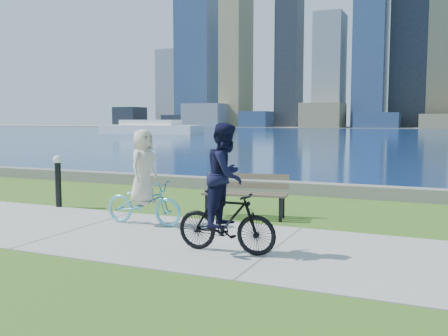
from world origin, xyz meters
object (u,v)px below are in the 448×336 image
(park_bench, at_px, (246,191))
(cyclist_woman, at_px, (143,189))
(cyclist_man, at_px, (226,199))
(bollard_lamp, at_px, (58,178))

(park_bench, xyz_separation_m, cyclist_woman, (-1.60, -1.60, 0.16))
(park_bench, distance_m, cyclist_woman, 2.27)
(cyclist_woman, bearing_deg, cyclist_man, -118.80)
(park_bench, relative_size, cyclist_man, 0.92)
(park_bench, xyz_separation_m, bollard_lamp, (-4.65, -0.66, 0.15))
(cyclist_woman, height_order, cyclist_man, cyclist_man)
(cyclist_woman, bearing_deg, park_bench, -45.08)
(park_bench, xyz_separation_m, cyclist_man, (0.78, -2.91, 0.31))
(park_bench, height_order, cyclist_woman, cyclist_woman)
(bollard_lamp, xyz_separation_m, cyclist_man, (5.43, -2.25, 0.16))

